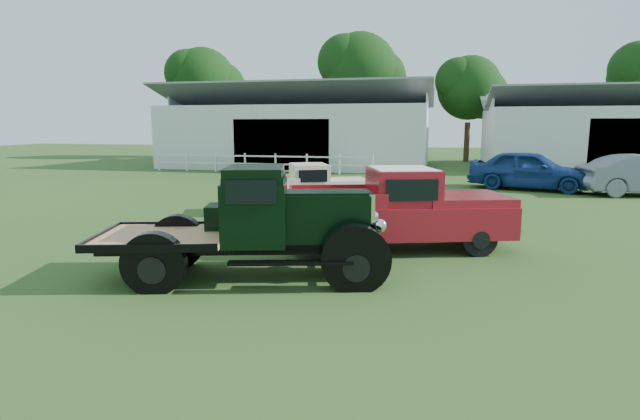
% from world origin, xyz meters
% --- Properties ---
extents(ground, '(120.00, 120.00, 0.00)m').
position_xyz_m(ground, '(0.00, 0.00, 0.00)').
color(ground, '#2A481C').
extents(shed_left, '(18.80, 10.20, 5.60)m').
position_xyz_m(shed_left, '(-7.00, 26.00, 2.80)').
color(shed_left, silver).
rests_on(shed_left, ground).
extents(shed_right, '(16.80, 9.20, 5.20)m').
position_xyz_m(shed_right, '(14.00, 27.00, 2.60)').
color(shed_right, silver).
rests_on(shed_right, ground).
extents(fence_rail, '(14.20, 0.16, 1.20)m').
position_xyz_m(fence_rail, '(-8.00, 20.00, 0.60)').
color(fence_rail, white).
rests_on(fence_rail, ground).
extents(tree_a, '(6.30, 6.30, 10.50)m').
position_xyz_m(tree_a, '(-18.00, 33.00, 5.25)').
color(tree_a, black).
rests_on(tree_a, ground).
extents(tree_b, '(6.90, 6.90, 11.50)m').
position_xyz_m(tree_b, '(-4.00, 34.00, 5.75)').
color(tree_b, black).
rests_on(tree_b, ground).
extents(tree_c, '(5.40, 5.40, 9.00)m').
position_xyz_m(tree_c, '(5.00, 33.00, 4.50)').
color(tree_c, black).
rests_on(tree_c, ground).
extents(vintage_flatbed, '(5.76, 3.47, 2.14)m').
position_xyz_m(vintage_flatbed, '(-0.73, -0.60, 1.07)').
color(vintage_flatbed, black).
rests_on(vintage_flatbed, ground).
extents(red_pickup, '(5.69, 3.55, 1.94)m').
position_xyz_m(red_pickup, '(1.81, 2.32, 0.97)').
color(red_pickup, maroon).
rests_on(red_pickup, ground).
extents(white_pickup, '(4.64, 3.30, 1.59)m').
position_xyz_m(white_pickup, '(-1.58, 6.86, 0.80)').
color(white_pickup, beige).
rests_on(white_pickup, ground).
extents(misc_car_blue, '(5.67, 3.57, 1.80)m').
position_xyz_m(misc_car_blue, '(6.82, 14.87, 0.90)').
color(misc_car_blue, navy).
rests_on(misc_car_blue, ground).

